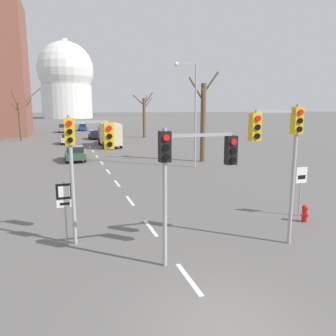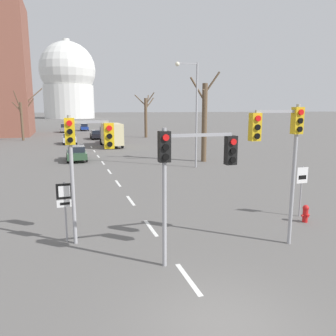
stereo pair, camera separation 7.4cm
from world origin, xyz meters
name	(u,v)px [view 2 (the right image)]	position (x,y,z in m)	size (l,w,h in m)	color
ground_plane	(224,328)	(0.00, 0.00, 0.00)	(800.00, 800.00, 0.00)	#5E5B59
lane_stripe_0	(188,279)	(0.00, 2.37, 0.00)	(0.16, 2.00, 0.01)	silver
lane_stripe_1	(151,228)	(0.00, 6.87, 0.00)	(0.16, 2.00, 0.01)	silver
lane_stripe_2	(131,201)	(0.00, 11.37, 0.00)	(0.16, 2.00, 0.01)	silver
lane_stripe_3	(118,183)	(0.00, 15.87, 0.00)	(0.16, 2.00, 0.01)	silver
lane_stripe_4	(109,171)	(0.00, 20.37, 0.00)	(0.16, 2.00, 0.01)	silver
lane_stripe_5	(103,163)	(0.00, 24.87, 0.00)	(0.16, 2.00, 0.01)	silver
lane_stripe_6	(98,156)	(0.00, 29.37, 0.00)	(0.16, 2.00, 0.01)	silver
lane_stripe_7	(94,151)	(0.00, 33.87, 0.00)	(0.16, 2.00, 0.01)	silver
lane_stripe_8	(91,147)	(0.00, 38.37, 0.00)	(0.16, 2.00, 0.01)	silver
traffic_signal_near_left	(84,148)	(-2.68, 6.17, 3.69)	(1.76, 0.34, 4.88)	#9E9EA3
traffic_signal_centre_tall	(189,162)	(0.40, 3.40, 3.44)	(2.66, 0.34, 4.53)	#9E9EA3
traffic_signal_near_right	(282,140)	(4.06, 3.68, 3.99)	(2.09, 0.34, 5.27)	#9E9EA3
route_sign_post	(65,202)	(-3.48, 6.40, 1.62)	(0.60, 0.08, 2.38)	#9E9EA3
speed_limit_sign	(302,183)	(7.22, 6.24, 1.65)	(0.60, 0.08, 2.44)	#9E9EA3
fire_hydrant	(305,213)	(6.91, 5.49, 0.44)	(0.40, 0.34, 0.81)	red
street_lamp_right	(193,105)	(7.18, 20.03, 5.37)	(2.01, 0.36, 8.85)	#9E9EA3
sedan_near_left	(97,134)	(1.80, 49.80, 0.78)	(1.95, 4.37, 1.51)	black
sedan_near_right	(65,128)	(-3.17, 67.78, 0.90)	(1.90, 4.22, 1.81)	slate
sedan_mid_centre	(76,153)	(-2.32, 27.03, 0.76)	(1.92, 4.22, 1.48)	#2D4C33
sedan_far_left	(84,127)	(1.13, 72.05, 0.82)	(1.77, 4.57, 1.63)	navy
sedan_far_right	(70,138)	(-2.66, 43.35, 0.81)	(1.98, 4.01, 1.54)	#B7B7BC
sedan_distant_centre	(110,137)	(3.28, 43.62, 0.82)	(1.92, 4.20, 1.59)	maroon
delivery_truck	(111,134)	(2.65, 38.06, 1.70)	(2.44, 7.20, 3.14)	#333842
bare_tree_left_near	(21,119)	(-9.74, 50.89, 3.41)	(1.35, 3.19, 7.78)	brown
bare_tree_right_near	(146,115)	(10.52, 50.45, 3.90)	(3.39, 2.35, 7.87)	brown
bare_tree_left_far	(26,113)	(-9.67, 57.98, 4.35)	(4.57, 2.34, 8.84)	brown
bare_tree_right_far	(204,120)	(9.47, 22.79, 4.04)	(2.83, 1.50, 8.50)	brown
capitol_dome	(68,80)	(0.00, 170.37, 18.82)	(27.35, 27.35, 38.64)	silver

